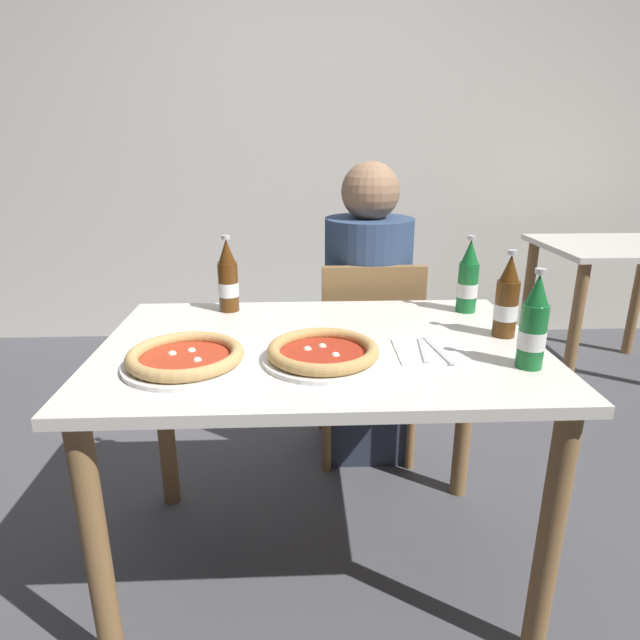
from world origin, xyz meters
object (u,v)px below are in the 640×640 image
(diner_seated, at_px, (367,322))
(beer_bottle_left, at_px, (228,280))
(dining_table_main, at_px, (321,381))
(napkin_with_cutlery, at_px, (431,351))
(beer_bottle_center, at_px, (507,301))
(pizza_marinara_far, at_px, (186,358))
(beer_bottle_extra, at_px, (468,280))
(dining_table_background, at_px, (616,273))
(pizza_margherita_near, at_px, (322,353))
(chair_behind_table, at_px, (368,350))
(beer_bottle_right, at_px, (533,327))

(diner_seated, distance_m, beer_bottle_left, 0.67)
(dining_table_main, relative_size, napkin_with_cutlery, 6.31)
(diner_seated, height_order, beer_bottle_center, diner_seated)
(pizza_marinara_far, bearing_deg, beer_bottle_left, 83.08)
(dining_table_main, height_order, diner_seated, diner_seated)
(diner_seated, bearing_deg, beer_bottle_extra, -55.32)
(beer_bottle_center, distance_m, napkin_with_cutlery, 0.28)
(dining_table_main, xyz_separation_m, napkin_with_cutlery, (0.29, -0.08, 0.12))
(dining_table_background, height_order, beer_bottle_extra, beer_bottle_extra)
(pizza_marinara_far, height_order, beer_bottle_center, beer_bottle_center)
(pizza_marinara_far, relative_size, beer_bottle_center, 1.26)
(beer_bottle_left, distance_m, napkin_with_cutlery, 0.70)
(diner_seated, bearing_deg, beer_bottle_left, -145.17)
(diner_seated, height_order, beer_bottle_left, diner_seated)
(beer_bottle_center, bearing_deg, pizza_marinara_far, -168.34)
(beer_bottle_left, height_order, beer_bottle_center, same)
(beer_bottle_extra, xyz_separation_m, napkin_with_cutlery, (-0.20, -0.35, -0.10))
(pizza_margherita_near, xyz_separation_m, beer_bottle_extra, (0.49, 0.40, 0.08))
(dining_table_main, bearing_deg, beer_bottle_left, 132.43)
(beer_bottle_extra, bearing_deg, dining_table_main, -150.84)
(beer_bottle_left, bearing_deg, chair_behind_table, 30.73)
(dining_table_background, xyz_separation_m, beer_bottle_right, (-1.17, -1.60, 0.26))
(pizza_marinara_far, height_order, beer_bottle_extra, beer_bottle_extra)
(dining_table_background, xyz_separation_m, napkin_with_cutlery, (-1.39, -1.49, 0.16))
(diner_seated, distance_m, pizza_margherita_near, 0.84)
(diner_seated, distance_m, beer_bottle_center, 0.75)
(napkin_with_cutlery, bearing_deg, beer_bottle_center, 26.26)
(dining_table_background, height_order, napkin_with_cutlery, napkin_with_cutlery)
(dining_table_main, distance_m, pizza_margherita_near, 0.18)
(diner_seated, distance_m, napkin_with_cutlery, 0.76)
(dining_table_background, distance_m, beer_bottle_center, 1.82)
(pizza_marinara_far, bearing_deg, dining_table_background, 37.59)
(pizza_margherita_near, bearing_deg, pizza_marinara_far, -177.11)
(pizza_margherita_near, bearing_deg, beer_bottle_center, 17.07)
(beer_bottle_left, bearing_deg, napkin_with_cutlery, -34.52)
(chair_behind_table, xyz_separation_m, dining_table_background, (1.46, 0.80, 0.11))
(chair_behind_table, height_order, beer_bottle_extra, beer_bottle_extra)
(dining_table_main, bearing_deg, pizza_margherita_near, -90.72)
(dining_table_main, xyz_separation_m, chair_behind_table, (0.22, 0.61, -0.15))
(dining_table_main, xyz_separation_m, beer_bottle_right, (0.50, -0.18, 0.22))
(chair_behind_table, height_order, napkin_with_cutlery, chair_behind_table)
(beer_bottle_left, height_order, napkin_with_cutlery, beer_bottle_left)
(pizza_marinara_far, height_order, beer_bottle_right, beer_bottle_right)
(diner_seated, height_order, pizza_marinara_far, diner_seated)
(pizza_margherita_near, distance_m, beer_bottle_extra, 0.63)
(dining_table_main, relative_size, chair_behind_table, 1.41)
(diner_seated, bearing_deg, napkin_with_cutlery, -84.57)
(pizza_marinara_far, bearing_deg, diner_seated, 55.29)
(beer_bottle_center, relative_size, beer_bottle_extra, 1.00)
(dining_table_main, distance_m, beer_bottle_left, 0.48)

